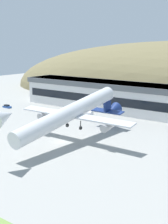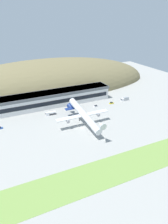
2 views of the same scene
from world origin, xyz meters
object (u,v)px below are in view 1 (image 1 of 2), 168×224
(box_truck, at_px, (84,114))
(cargo_airplane, at_px, (71,113))
(service_car_0, at_px, (7,106))
(terminal_building, at_px, (127,96))

(box_truck, bearing_deg, cargo_airplane, -60.63)
(cargo_airplane, height_order, service_car_0, cargo_airplane)
(terminal_building, height_order, service_car_0, terminal_building)
(cargo_airplane, xyz_separation_m, service_car_0, (-55.55, 21.73, -8.18))
(terminal_building, xyz_separation_m, service_car_0, (-48.95, -24.31, -6.52))
(cargo_airplane, xyz_separation_m, box_truck, (-15.64, 27.80, -7.33))
(cargo_airplane, distance_m, box_truck, 32.73)
(box_truck, bearing_deg, terminal_building, 63.64)
(terminal_building, bearing_deg, service_car_0, -153.59)
(terminal_building, height_order, cargo_airplane, cargo_airplane)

